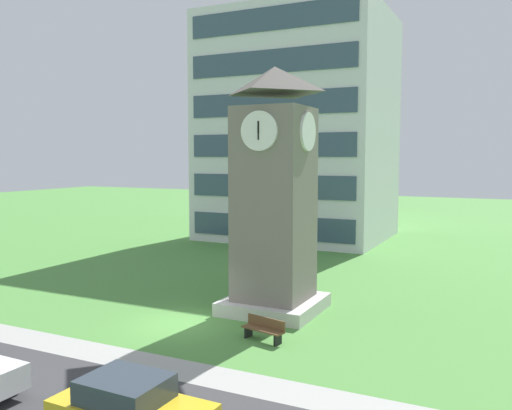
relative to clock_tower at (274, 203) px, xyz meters
name	(u,v)px	position (x,y,z in m)	size (l,w,h in m)	color
ground_plane	(179,324)	(-2.83, -3.60, -5.00)	(160.00, 160.00, 0.00)	#4C893D
street_asphalt	(10,407)	(-2.83, -12.13, -4.99)	(120.00, 7.20, 0.01)	#38383A
kerb_strip	(114,356)	(-2.83, -7.73, -4.99)	(120.00, 1.60, 0.01)	#9E9E99
office_building	(299,128)	(-7.54, 22.22, 4.60)	(15.06, 12.48, 19.20)	silver
clock_tower	(274,203)	(0.00, 0.00, 0.00)	(4.17, 4.17, 11.13)	slate
park_bench	(264,329)	(1.31, -3.89, -4.54)	(1.86, 0.87, 0.88)	brown
tree_by_building	(286,222)	(-1.26, 4.41, -1.40)	(2.90, 2.90, 5.09)	#513823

